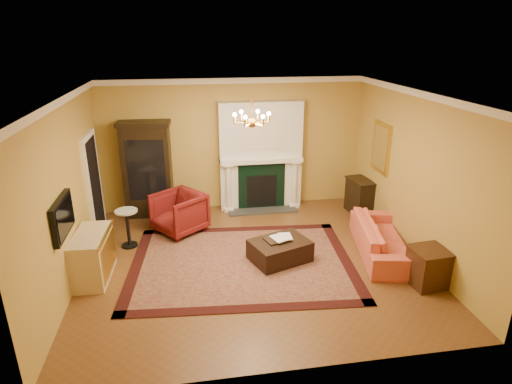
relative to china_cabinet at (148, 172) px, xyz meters
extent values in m
cube|color=brown|center=(1.96, -2.49, -1.04)|extent=(6.00, 5.50, 0.02)
cube|color=silver|center=(1.96, -2.49, 1.98)|extent=(6.00, 5.50, 0.02)
cube|color=#B2913F|center=(1.96, 0.27, 0.47)|extent=(6.00, 0.02, 3.00)
cube|color=#B2913F|center=(1.96, -5.25, 0.47)|extent=(6.00, 0.02, 3.00)
cube|color=#B2913F|center=(-1.05, -2.49, 0.47)|extent=(0.02, 5.50, 3.00)
cube|color=#B2913F|center=(4.97, -2.49, 0.47)|extent=(0.02, 5.50, 3.00)
cube|color=silver|center=(2.56, 0.10, 0.22)|extent=(1.90, 0.32, 2.50)
cube|color=silver|center=(2.56, -0.07, 0.82)|extent=(1.10, 0.01, 0.80)
cube|color=black|center=(2.56, -0.07, -0.48)|extent=(1.10, 0.02, 1.10)
cube|color=black|center=(2.56, -0.08, -0.58)|extent=(0.70, 0.02, 0.75)
cube|color=#333333|center=(2.56, -0.19, -1.01)|extent=(1.60, 0.50, 0.04)
cube|color=silver|center=(2.56, 0.04, 0.15)|extent=(1.90, 0.44, 0.10)
cylinder|color=silver|center=(1.78, -0.08, -0.44)|extent=(0.14, 0.14, 1.18)
cylinder|color=silver|center=(3.34, -0.08, -0.44)|extent=(0.14, 0.14, 1.18)
cube|color=white|center=(1.96, 0.22, 1.91)|extent=(6.00, 0.08, 0.12)
cube|color=white|center=(-1.00, -2.49, 1.91)|extent=(0.08, 5.50, 0.12)
cube|color=white|center=(4.92, -2.49, 1.91)|extent=(0.08, 5.50, 0.12)
cube|color=white|center=(-1.00, -0.79, 0.02)|extent=(0.08, 1.05, 2.10)
cube|color=black|center=(-0.97, -0.79, -0.01)|extent=(0.02, 0.85, 1.95)
cube|color=black|center=(-0.99, -3.09, 0.32)|extent=(0.08, 0.95, 0.58)
cube|color=black|center=(-0.95, -3.09, 0.32)|extent=(0.01, 0.85, 0.48)
cube|color=gold|center=(4.93, -1.09, 0.62)|extent=(0.05, 0.76, 1.05)
cube|color=white|center=(4.90, -1.09, 0.62)|extent=(0.01, 0.62, 0.90)
cylinder|color=gold|center=(1.96, -2.49, 1.77)|extent=(0.03, 0.03, 0.40)
sphere|color=gold|center=(1.96, -2.49, 1.52)|extent=(0.16, 0.16, 0.16)
sphere|color=#FFE5B2|center=(2.24, -2.49, 1.66)|extent=(0.07, 0.07, 0.07)
sphere|color=#FFE5B2|center=(2.10, -2.25, 1.66)|extent=(0.07, 0.07, 0.07)
sphere|color=#FFE5B2|center=(1.82, -2.25, 1.66)|extent=(0.07, 0.07, 0.07)
sphere|color=#FFE5B2|center=(1.68, -2.49, 1.66)|extent=(0.07, 0.07, 0.07)
sphere|color=#FFE5B2|center=(1.82, -2.73, 1.66)|extent=(0.07, 0.07, 0.07)
sphere|color=#FFE5B2|center=(2.10, -2.73, 1.66)|extent=(0.07, 0.07, 0.07)
cube|color=#4D101D|center=(1.76, -2.53, -1.02)|extent=(4.21, 3.30, 0.02)
cube|color=black|center=(0.00, 0.00, 0.00)|extent=(1.06, 0.55, 2.06)
imported|color=maroon|center=(0.65, -1.01, -0.57)|extent=(1.22, 1.23, 0.93)
cylinder|color=black|center=(-0.32, -1.53, -1.01)|extent=(0.30, 0.30, 0.04)
cylinder|color=black|center=(-0.32, -1.53, -0.65)|extent=(0.06, 0.06, 0.68)
cylinder|color=silver|center=(-0.32, -1.53, -0.29)|extent=(0.43, 0.43, 0.03)
cube|color=beige|center=(-0.77, -2.60, -0.63)|extent=(0.57, 1.11, 0.81)
imported|color=#D85F44|center=(4.41, -2.59, -0.62)|extent=(1.02, 2.20, 0.83)
cube|color=#3C1E10|center=(4.68, -3.72, -0.72)|extent=(0.58, 0.58, 0.62)
cube|color=black|center=(4.74, -0.66, -0.64)|extent=(0.48, 0.74, 0.77)
cube|color=black|center=(2.46, -2.55, -0.83)|extent=(1.20, 1.04, 0.38)
cube|color=black|center=(2.41, -2.50, -0.62)|extent=(0.49, 0.43, 0.03)
imported|color=gray|center=(2.33, -2.56, -0.45)|extent=(0.23, 0.11, 0.32)
imported|color=gray|center=(2.46, -2.46, -0.46)|extent=(0.23, 0.03, 0.31)
cylinder|color=tan|center=(2.05, 0.04, 0.24)|extent=(0.10, 0.10, 0.08)
cone|color=#0F3A18|center=(2.05, 0.04, 0.43)|extent=(0.14, 0.14, 0.30)
cylinder|color=tan|center=(3.31, 0.04, 0.24)|extent=(0.11, 0.11, 0.09)
cone|color=#0F3A18|center=(3.31, 0.04, 0.46)|extent=(0.16, 0.16, 0.34)
camera|label=1|loc=(0.91, -9.30, 2.89)|focal=30.00mm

